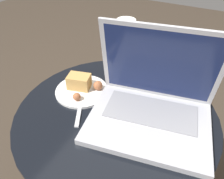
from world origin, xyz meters
name	(u,v)px	position (x,y,z in m)	size (l,w,h in m)	color
table	(116,146)	(0.00, 0.00, 0.37)	(0.62, 0.62, 0.54)	#515156
laptop	(152,103)	(0.10, 0.03, 0.60)	(0.39, 0.32, 0.27)	#B2B2B7
beer_glass	(125,51)	(-0.06, 0.18, 0.65)	(0.06, 0.06, 0.22)	gold
snack_plate	(82,87)	(-0.15, 0.03, 0.56)	(0.18, 0.18, 0.06)	white
fork	(81,102)	(-0.12, -0.02, 0.54)	(0.11, 0.17, 0.00)	silver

